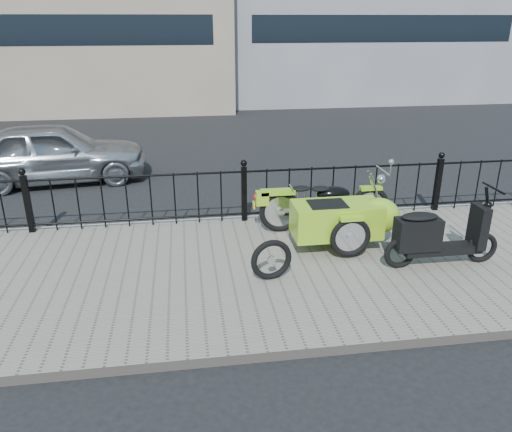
{
  "coord_description": "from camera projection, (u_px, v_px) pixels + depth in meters",
  "views": [
    {
      "loc": [
        -0.96,
        -6.66,
        3.37
      ],
      "look_at": [
        0.0,
        -0.1,
        0.74
      ],
      "focal_mm": 35.0,
      "sensor_mm": 36.0,
      "label": 1
    }
  ],
  "objects": [
    {
      "name": "ground",
      "position": [
        255.0,
        259.0,
        7.49
      ],
      "size": [
        120.0,
        120.0,
        0.0
      ],
      "primitive_type": "plane",
      "color": "black",
      "rests_on": "ground"
    },
    {
      "name": "sidewalk",
      "position": [
        260.0,
        271.0,
        7.01
      ],
      "size": [
        30.0,
        3.8,
        0.12
      ],
      "primitive_type": "cube",
      "color": "slate",
      "rests_on": "ground"
    },
    {
      "name": "curb",
      "position": [
        243.0,
        220.0,
        8.8
      ],
      "size": [
        30.0,
        0.1,
        0.12
      ],
      "primitive_type": "cube",
      "color": "gray",
      "rests_on": "ground"
    },
    {
      "name": "iron_fence",
      "position": [
        244.0,
        194.0,
        8.47
      ],
      "size": [
        14.11,
        0.11,
        1.08
      ],
      "color": "black",
      "rests_on": "sidewalk"
    },
    {
      "name": "motorcycle_sidecar",
      "position": [
        345.0,
        215.0,
        7.57
      ],
      "size": [
        2.28,
        1.48,
        0.98
      ],
      "color": "black",
      "rests_on": "sidewalk"
    },
    {
      "name": "scooter",
      "position": [
        436.0,
        237.0,
        6.9
      ],
      "size": [
        1.68,
        0.49,
        1.14
      ],
      "color": "black",
      "rests_on": "sidewalk"
    },
    {
      "name": "spare_tire",
      "position": [
        271.0,
        260.0,
        6.58
      ],
      "size": [
        0.58,
        0.18,
        0.57
      ],
      "primitive_type": "torus",
      "rotation": [
        1.57,
        0.0,
        0.18
      ],
      "color": "black",
      "rests_on": "sidewalk"
    },
    {
      "name": "sedan_car",
      "position": [
        54.0,
        153.0,
        10.82
      ],
      "size": [
        4.05,
        2.04,
        1.32
      ],
      "primitive_type": "imported",
      "rotation": [
        0.0,
        0.0,
        1.7
      ],
      "color": "#A9ABB0",
      "rests_on": "ground"
    }
  ]
}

